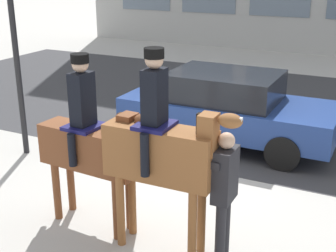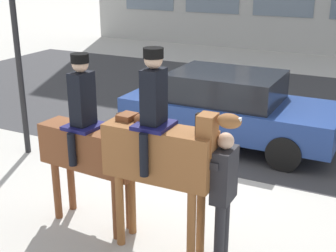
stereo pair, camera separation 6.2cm
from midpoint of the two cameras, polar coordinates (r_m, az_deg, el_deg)
ground_plane at (r=8.20m, az=1.60°, el=-6.54°), size 80.00×80.00×0.00m
road_surface at (r=12.39m, az=10.83°, el=2.27°), size 21.13×8.50×0.01m
mounted_horse_lead at (r=6.48m, az=-9.65°, el=-2.09°), size 1.88×0.65×2.47m
mounted_horse_companion at (r=5.76m, az=-1.05°, el=-2.90°), size 1.82×0.65×2.66m
pedestrian_bystander at (r=5.74m, az=6.43°, el=-7.47°), size 0.82×0.43×1.72m
street_car_near_lane at (r=9.65m, az=7.13°, el=2.31°), size 4.30×1.91×1.49m
traffic_light at (r=9.08m, az=-18.82°, el=13.17°), size 0.24×0.29×4.12m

